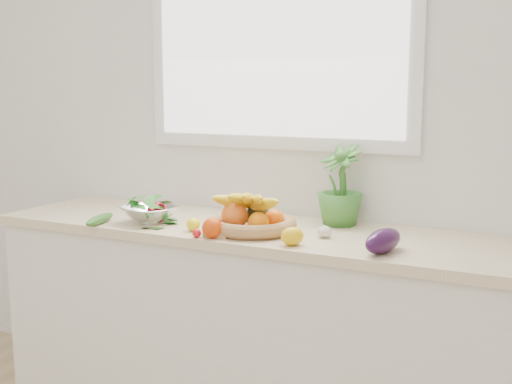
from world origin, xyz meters
The scene contains 20 objects.
back_wall centered at (0.00, 2.25, 1.35)m, with size 4.50×0.02×2.70m, color white.
counter_cabinet centered at (0.00, 1.95, 0.43)m, with size 2.20×0.58×0.86m, color silver.
countertop centered at (0.00, 1.95, 0.88)m, with size 2.24×0.62×0.04m, color beige.
window_frame centered at (0.00, 2.23, 1.75)m, with size 1.30×0.03×1.10m, color white.
window_pane centered at (0.00, 2.21, 1.75)m, with size 1.18×0.01×0.98m, color white.
orange_loose centered at (-0.02, 1.69, 0.94)m, with size 0.08×0.08×0.08m, color #E33E07.
lemon_a centered at (-0.15, 1.76, 0.93)m, with size 0.05×0.07×0.05m, color yellow.
lemon_b centered at (0.30, 1.72, 0.93)m, with size 0.07×0.09×0.07m, color #EFB40D.
lemon_c centered at (-0.06, 1.76, 0.93)m, with size 0.07×0.08×0.07m, color #FFE90D.
apple centered at (-0.38, 1.83, 0.94)m, with size 0.09×0.09×0.09m, color #B20E23.
ginger centered at (-0.01, 1.71, 0.92)m, with size 0.10×0.04×0.03m, color tan.
garlic_a centered at (0.15, 1.91, 0.92)m, with size 0.05×0.05×0.04m, color beige.
garlic_b centered at (0.16, 1.89, 0.92)m, with size 0.05×0.05×0.04m, color white.
garlic_c centered at (0.37, 1.89, 0.92)m, with size 0.06×0.06×0.05m, color silver.
eggplant centered at (0.63, 1.77, 0.94)m, with size 0.08×0.21×0.09m, color #2D0E35.
cucumber centered at (-0.58, 1.70, 0.92)m, with size 0.04×0.22×0.04m, color #315B1B.
radish centered at (-0.08, 1.67, 0.92)m, with size 0.03×0.03×0.03m, color red.
potted_herb centered at (0.34, 2.14, 1.07)m, with size 0.19×0.19×0.34m, color #3C7F2E.
fruit_basket centered at (0.07, 1.86, 0.95)m, with size 0.45×0.45×0.19m.
colander_with_spinach centered at (-0.40, 1.81, 0.96)m, with size 0.28×0.28×0.12m.
Camera 1 is at (1.21, -0.40, 1.47)m, focal length 45.00 mm.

